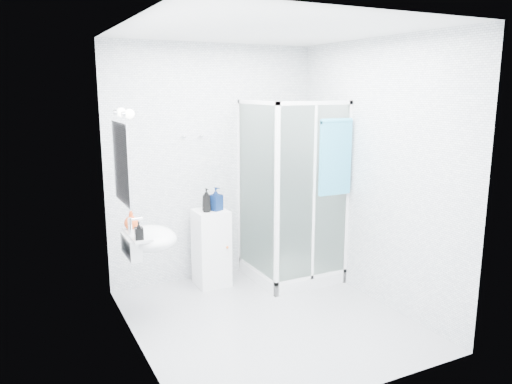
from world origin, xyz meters
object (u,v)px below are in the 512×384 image
wall_basin (148,239)px  storage_cabinet (211,248)px  soap_dispenser_black (139,231)px  soap_dispenser_orange (131,220)px  hand_towel (335,155)px  shampoo_bottle_a (207,200)px  shampoo_bottle_b (216,199)px  shower_enclosure (289,242)px

wall_basin → storage_cabinet: 1.09m
wall_basin → soap_dispenser_black: size_ratio=3.62×
wall_basin → soap_dispenser_orange: size_ratio=3.33×
wall_basin → storage_cabinet: (0.83, 0.58, -0.38)m
hand_towel → soap_dispenser_orange: (-2.07, 0.25, -0.50)m
wall_basin → shampoo_bottle_a: size_ratio=2.21×
shampoo_bottle_b → soap_dispenser_orange: bearing=-158.0°
shampoo_bottle_b → soap_dispenser_black: shampoo_bottle_b is taller
storage_cabinet → hand_towel: 1.66m
shower_enclosure → shampoo_bottle_a: bearing=165.4°
soap_dispenser_black → storage_cabinet: bearing=38.9°
soap_dispenser_orange → shampoo_bottle_b: bearing=22.0°
storage_cabinet → soap_dispenser_orange: bearing=-155.9°
wall_basin → shampoo_bottle_b: bearing=32.4°
storage_cabinet → shower_enclosure: bearing=-18.0°
storage_cabinet → soap_dispenser_black: bearing=-141.1°
wall_basin → shampoo_bottle_a: bearing=35.1°
shampoo_bottle_a → shampoo_bottle_b: same height
storage_cabinet → wall_basin: bearing=-145.1°
shower_enclosure → storage_cabinet: bearing=162.0°
wall_basin → storage_cabinet: bearing=34.9°
hand_towel → soap_dispenser_orange: 2.14m
hand_towel → soap_dispenser_orange: hand_towel is taller
shower_enclosure → shampoo_bottle_b: 0.96m
storage_cabinet → soap_dispenser_orange: size_ratio=4.99×
shower_enclosure → soap_dispenser_black: size_ratio=12.92×
wall_basin → hand_towel: size_ratio=0.71×
hand_towel → storage_cabinet: bearing=149.3°
soap_dispenser_orange → soap_dispenser_black: size_ratio=1.09×
storage_cabinet → soap_dispenser_black: 1.34m
storage_cabinet → shampoo_bottle_a: shampoo_bottle_a is taller
shower_enclosure → shampoo_bottle_a: (-0.88, 0.23, 0.52)m
storage_cabinet → shampoo_bottle_b: size_ratio=3.32×
wall_basin → storage_cabinet: size_ratio=0.67×
shower_enclosure → storage_cabinet: (-0.82, 0.27, -0.03)m
shampoo_bottle_b → soap_dispenser_orange: size_ratio=1.51×
storage_cabinet → shampoo_bottle_b: bearing=-18.8°
soap_dispenser_orange → storage_cabinet: bearing=24.1°
shampoo_bottle_a → soap_dispenser_black: (-0.90, -0.74, -0.03)m
shampoo_bottle_a → shampoo_bottle_b: 0.12m
hand_towel → shampoo_bottle_b: bearing=148.8°
shampoo_bottle_a → soap_dispenser_orange: (-0.88, -0.38, -0.02)m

